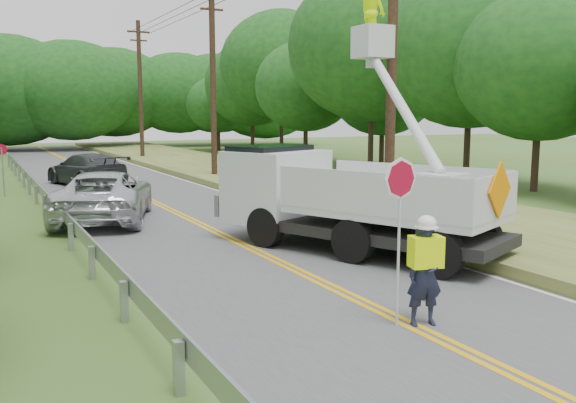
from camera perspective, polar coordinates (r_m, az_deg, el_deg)
name	(u,v)px	position (r m, az deg, el deg)	size (l,w,h in m)	color
ground	(485,362)	(9.26, 17.89, -14.07)	(140.00, 140.00, 0.00)	#445820
road	(180,215)	(21.17, -10.00, -1.23)	(7.20, 96.00, 0.03)	#4B4B4E
guardrail	(51,204)	(21.17, -21.22, -0.18)	(0.18, 48.00, 0.77)	#97999F
utility_poles	(273,68)	(25.61, -1.42, 12.32)	(1.60, 43.30, 10.00)	black
tall_grass_verge	(355,198)	(24.20, 6.24, 0.36)	(7.00, 96.00, 0.30)	#536029
treeline_right	(372,65)	(37.92, 7.82, 12.44)	(11.41, 52.77, 11.60)	#332319
treeline_horizon	(23,90)	(62.25, -23.48, 9.47)	(56.84, 13.03, 10.94)	#154119
flagger	(424,266)	(10.17, 12.59, -5.91)	(1.10, 0.54, 2.74)	#191E33
bucket_truck	(327,184)	(15.99, 3.69, 1.61)	(5.09, 7.67, 7.11)	black
suv_silver	(104,196)	(20.50, -16.73, 0.52)	(2.65, 5.76, 1.60)	silver
suv_darkgrey	(87,169)	(30.74, -18.24, 2.86)	(2.15, 5.28, 1.53)	#37393F
stop_sign_permanent	(2,163)	(27.78, -25.06, 3.30)	(0.46, 0.12, 2.20)	#97999F
yard_sign	(489,223)	(17.22, 18.17, -1.90)	(0.52, 0.08, 0.75)	white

